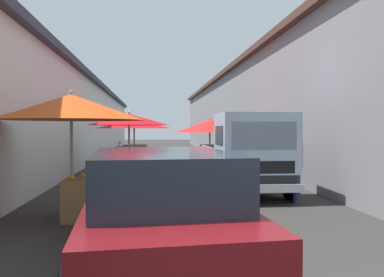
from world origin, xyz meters
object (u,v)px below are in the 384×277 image
vendor_by_crates (297,162)px  parked_scooter (121,159)px  fruit_stall_far_left (135,130)px  fruit_stall_near_right (210,131)px  delivery_truck (248,155)px  fruit_stall_mid_lane (73,116)px  fruit_stall_near_left (130,133)px  hatchback_car (161,211)px

vendor_by_crates → parked_scooter: size_ratio=0.96×
fruit_stall_far_left → fruit_stall_near_right: (-0.66, -2.69, -0.03)m
delivery_truck → fruit_stall_near_right: bearing=5.6°
vendor_by_crates → parked_scooter: 9.20m
fruit_stall_near_right → fruit_stall_mid_lane: size_ratio=0.92×
fruit_stall_near_right → parked_scooter: (2.80, 3.37, -1.18)m
fruit_stall_far_left → fruit_stall_near_left: fruit_stall_near_left is taller
hatchback_car → vendor_by_crates: bearing=-38.3°
fruit_stall_near_right → hatchback_car: fruit_stall_near_right is taller
parked_scooter → fruit_stall_mid_lane: bearing=178.7°
vendor_by_crates → parked_scooter: vendor_by_crates is taller
vendor_by_crates → delivery_truck: bearing=39.0°
hatchback_car → fruit_stall_near_right: bearing=-12.1°
vendor_by_crates → hatchback_car: bearing=141.7°
hatchback_car → vendor_by_crates: (4.12, -3.25, 0.19)m
fruit_stall_far_left → vendor_by_crates: 7.05m
fruit_stall_mid_lane → delivery_truck: (2.23, -3.96, -0.91)m
hatchback_car → parked_scooter: 12.13m
fruit_stall_near_left → parked_scooter: bearing=6.9°
fruit_stall_far_left → parked_scooter: (2.14, 0.68, -1.21)m
fruit_stall_near_right → fruit_stall_near_left: fruit_stall_near_left is taller
delivery_truck → vendor_by_crates: 1.40m
fruit_stall_mid_lane → fruit_stall_near_left: size_ratio=1.23×
delivery_truck → vendor_by_crates: delivery_truck is taller
vendor_by_crates → fruit_stall_far_left: bearing=34.4°
fruit_stall_mid_lane → hatchback_car: 3.58m
fruit_stall_far_left → parked_scooter: bearing=17.6°
hatchback_car → fruit_stall_far_left: bearing=4.1°
fruit_stall_mid_lane → fruit_stall_near_right: bearing=-29.6°
hatchback_car → parked_scooter: size_ratio=2.40×
fruit_stall_near_left → vendor_by_crates: size_ratio=1.39×
fruit_stall_near_left → parked_scooter: size_ratio=1.33×
hatchback_car → fruit_stall_near_left: bearing=6.3°
fruit_stall_far_left → delivery_truck: bearing=-146.7°
fruit_stall_near_left → hatchback_car: fruit_stall_near_left is taller
delivery_truck → fruit_stall_mid_lane: bearing=119.4°
fruit_stall_far_left → parked_scooter: size_ratio=1.65×
fruit_stall_near_right → fruit_stall_near_left: 4.03m
fruit_stall_near_right → vendor_by_crates: fruit_stall_near_right is taller
delivery_truck → parked_scooter: delivery_truck is taller
fruit_stall_near_left → parked_scooter: 5.97m
hatchback_car → vendor_by_crates: 5.25m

